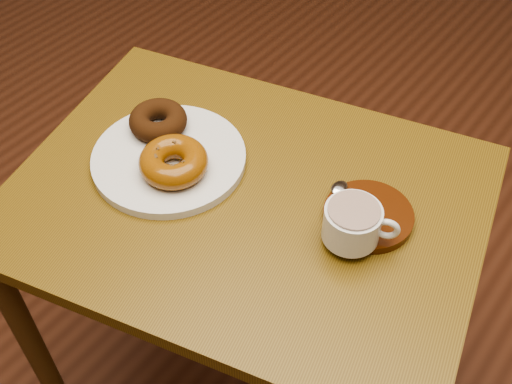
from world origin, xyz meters
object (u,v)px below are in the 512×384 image
Objects in this scene: donut_plate at (169,158)px; coffee_cup at (353,223)px; saucer at (368,216)px; cafe_table at (247,238)px.

coffee_cup is at bearing 7.01° from donut_plate.
saucer is at bearing 69.38° from coffee_cup.
cafe_table is 0.24m from coffee_cup.
coffee_cup reaches higher than donut_plate.
cafe_table is at bearing 163.18° from coffee_cup.
saucer is at bearing 8.58° from cafe_table.
coffee_cup reaches higher than saucer.
donut_plate is 2.38× the size of coffee_cup.
coffee_cup reaches higher than cafe_table.
donut_plate is (-0.14, -0.02, 0.12)m from cafe_table.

